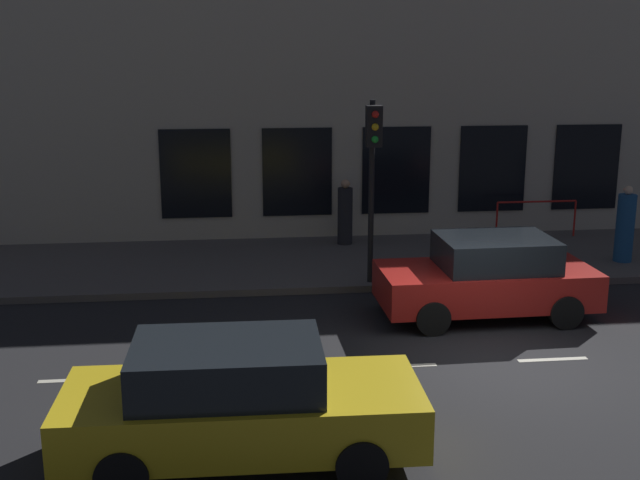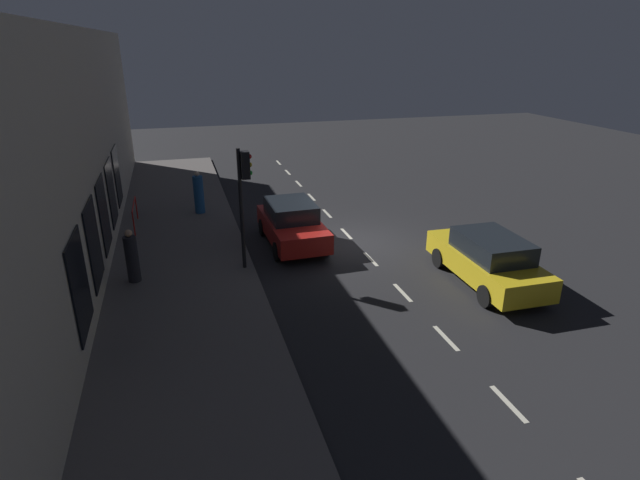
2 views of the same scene
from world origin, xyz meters
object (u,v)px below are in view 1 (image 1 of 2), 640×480
(pedestrian_0, at_px, (625,227))
(pedestrian_1, at_px, (345,214))
(parked_car_1, at_px, (239,402))
(parked_car_0, at_px, (488,277))
(traffic_light, at_px, (373,154))

(pedestrian_0, height_order, pedestrian_1, pedestrian_0)
(parked_car_1, height_order, pedestrian_1, pedestrian_1)
(parked_car_0, bearing_deg, pedestrian_1, 19.10)
(traffic_light, xyz_separation_m, pedestrian_0, (1.14, -6.20, -1.96))
(parked_car_0, xyz_separation_m, pedestrian_1, (5.42, 2.02, 0.12))
(traffic_light, height_order, pedestrian_1, traffic_light)
(traffic_light, distance_m, pedestrian_0, 6.60)
(traffic_light, relative_size, pedestrian_0, 2.16)
(parked_car_0, height_order, pedestrian_1, pedestrian_1)
(traffic_light, bearing_deg, pedestrian_0, -79.62)
(traffic_light, bearing_deg, pedestrian_1, 1.24)
(parked_car_0, height_order, pedestrian_0, pedestrian_0)
(pedestrian_1, bearing_deg, parked_car_0, 34.73)
(pedestrian_0, bearing_deg, traffic_light, 148.08)
(traffic_light, distance_m, parked_car_1, 7.81)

